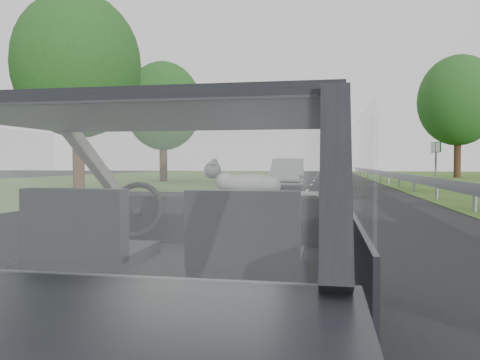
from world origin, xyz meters
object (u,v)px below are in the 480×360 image
at_px(highway_sign, 436,164).
at_px(other_car, 288,173).
at_px(cat, 249,183).
at_px(subject_car, 182,253).

bearing_deg(highway_sign, other_car, -173.42).
relative_size(cat, highway_sign, 0.23).
height_order(cat, other_car, other_car).
bearing_deg(subject_car, other_car, 92.89).
bearing_deg(subject_car, cat, 65.17).
bearing_deg(subject_car, highway_sign, 74.69).
height_order(other_car, highway_sign, highway_sign).
bearing_deg(other_car, cat, -88.48).
xyz_separation_m(other_car, highway_sign, (7.60, 3.44, 0.45)).
height_order(subject_car, other_car, subject_car).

